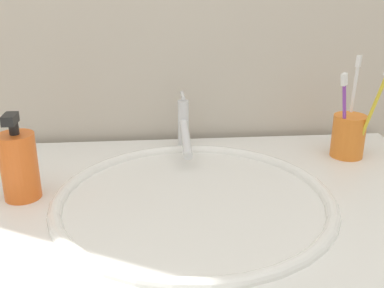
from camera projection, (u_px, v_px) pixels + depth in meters
name	position (u px, v px, depth m)	size (l,w,h in m)	color
tiled_wall_back	(190.00, 5.00, 1.00)	(2.11, 0.04, 2.40)	beige
sink_basin	(193.00, 221.00, 0.80)	(0.49, 0.49, 0.12)	white
faucet	(184.00, 128.00, 0.98)	(0.02, 0.18, 0.12)	silver
toothbrush_cup	(348.00, 136.00, 0.95)	(0.07, 0.07, 0.09)	orange
toothbrush_white	(353.00, 98.00, 0.95)	(0.02, 0.02, 0.20)	white
toothbrush_yellow	(373.00, 107.00, 0.89)	(0.04, 0.06, 0.20)	yellow
toothbrush_purple	(344.00, 110.00, 0.91)	(0.04, 0.03, 0.18)	purple
soap_dispenser	(19.00, 165.00, 0.77)	(0.06, 0.06, 0.15)	orange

